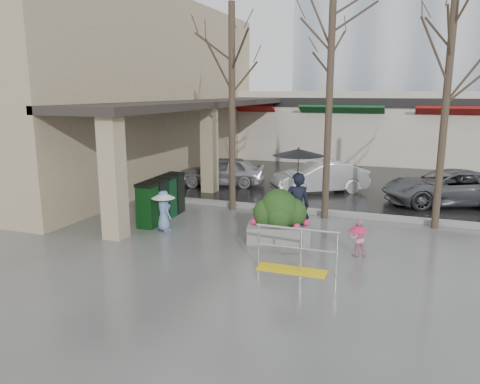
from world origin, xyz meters
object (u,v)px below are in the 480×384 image
Objects in this scene: tree_mideast at (450,60)px; child_blue at (164,207)px; handrail at (295,255)px; planter at (279,217)px; news_boxes at (162,199)px; car_b at (320,177)px; woman at (298,187)px; car_a at (222,171)px; tree_west at (232,57)px; car_c at (447,187)px; tree_midwest at (331,50)px; child_pink at (358,236)px.

child_blue is (-7.50, -3.00, -4.15)m from tree_mideast.
child_blue is at bearing 157.55° from handrail.
planter is 4.20m from news_boxes.
handrail is 0.50× the size of car_b.
tree_mideast reaches higher than handrail.
planter reaches higher than news_boxes.
car_a is (-4.80, 6.35, -0.87)m from woman.
tree_west reaches higher than car_b.
car_c reaches higher than child_blue.
tree_midwest is at bearing -69.72° from car_c.
handrail is at bearing -88.09° from tree_midwest.
handrail is 2.10× the size of child_pink.
handrail is 8.70m from car_b.
woman reaches higher than news_boxes.
child_blue is 7.59m from car_b.
planter is at bearing 14.15° from woman.
woman reaches higher than planter.
tree_midwest is at bearing 19.74° from news_boxes.
handrail is at bearing 79.82° from woman.
child_pink is at bearing -148.85° from child_blue.
woman is 0.57× the size of car_c.
child_blue is 6.85m from car_a.
handrail is 7.28m from tree_mideast.
tree_west is 0.97× the size of tree_midwest.
child_blue is at bearing -26.72° from child_pink.
tree_west is 5.10m from news_boxes.
tree_midwest is at bearing 91.91° from handrail.
tree_midwest reaches higher than child_pink.
tree_west is at bearing -74.57° from child_blue.
handrail is at bearing -31.92° from news_boxes.
child_blue is at bearing -108.44° from tree_west.
tree_midwest reaches higher than tree_west.
planter is 0.48× the size of car_b.
tree_mideast is at bearing -167.31° from woman.
child_pink is 0.25× the size of car_a.
car_c is (4.13, 5.91, -0.87)m from woman.
tree_west reaches higher than planter.
woman is 0.69× the size of car_a.
tree_west is 1.78× the size of car_b.
child_pink is (1.72, -0.70, -0.98)m from woman.
child_blue is 3.47m from planter.
planter reaches higher than child_blue.
car_c is (8.00, 6.35, -0.08)m from child_blue.
woman is 1.40× the size of planter.
tree_west is at bearing -64.30° from woman.
woman reaches higher than handrail.
car_a is at bearing -113.91° from car_c.
tree_midwest is at bearing 0.00° from tree_west.
car_c is (4.53, 6.22, -0.07)m from planter.
child_blue is (-5.59, 0.27, 0.19)m from child_pink.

